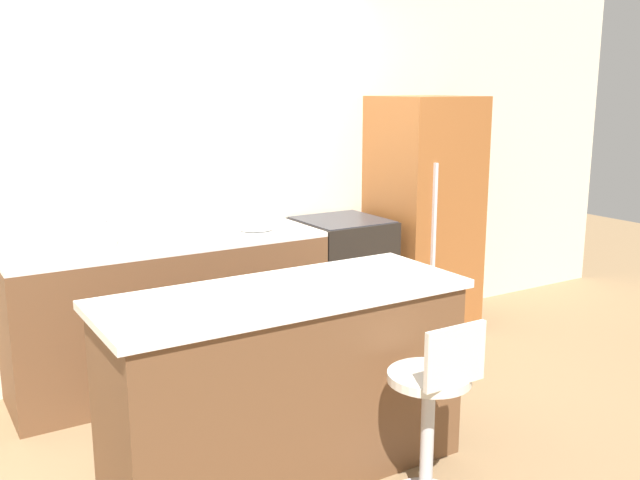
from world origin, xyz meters
name	(u,v)px	position (x,y,z in m)	size (l,w,h in m)	color
ground_plane	(237,389)	(0.00, 0.00, 0.00)	(14.00, 14.00, 0.00)	#8E704C
wall_back	(190,170)	(0.00, 0.64, 1.30)	(8.00, 0.06, 2.60)	beige
back_counter	(171,313)	(-0.29, 0.32, 0.46)	(1.94, 0.59, 0.93)	brown
kitchen_island	(285,382)	(-0.20, -0.99, 0.46)	(1.75, 0.67, 0.92)	brown
oven_range	(342,283)	(0.98, 0.31, 0.46)	(0.59, 0.60, 0.93)	black
refrigerator	(423,216)	(1.69, 0.28, 0.88)	(0.67, 0.68, 1.77)	#995628
stool_chair	(432,413)	(0.20, -1.58, 0.45)	(0.37, 0.37, 0.88)	#B7B7BC
kettle	(101,231)	(-0.69, 0.33, 1.02)	(0.18, 0.18, 0.22)	silver
mixing_bowl	(256,222)	(0.31, 0.33, 0.97)	(0.23, 0.23, 0.09)	white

